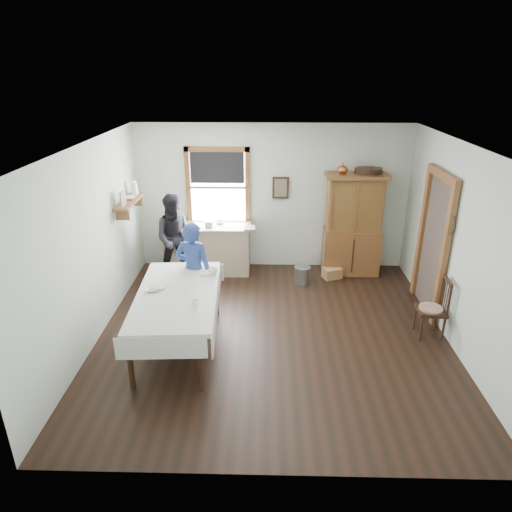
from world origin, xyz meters
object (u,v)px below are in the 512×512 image
china_hutch (353,225)px  pail (302,275)px  work_counter (208,248)px  wicker_basket (332,273)px  spindle_chair (431,308)px  dining_table (179,320)px  woman_blue (194,275)px  figure_dark (177,241)px

china_hutch → pail: bearing=-150.8°
work_counter → wicker_basket: (2.31, -0.24, -0.36)m
spindle_chair → wicker_basket: size_ratio=2.78×
dining_table → spindle_chair: (3.53, 0.37, 0.04)m
wicker_basket → pail: bearing=-158.8°
china_hutch → dining_table: china_hutch is taller
dining_table → pail: dining_table is taller
work_counter → china_hutch: (2.67, 0.03, 0.48)m
spindle_chair → china_hutch: bearing=112.7°
work_counter → pail: (1.75, -0.46, -0.31)m
work_counter → china_hutch: size_ratio=0.86×
work_counter → spindle_chair: 4.06m
spindle_chair → woman_blue: woman_blue is taller
wicker_basket → work_counter: bearing=174.1°
dining_table → woman_blue: woman_blue is taller
dining_table → pail: 2.77m
work_counter → figure_dark: 0.67m
work_counter → figure_dark: bearing=-144.2°
wicker_basket → figure_dark: bearing=-177.5°
spindle_chair → wicker_basket: bearing=123.9°
pail → work_counter: bearing=165.3°
china_hutch → work_counter: bearing=-178.1°
china_hutch → spindle_chair: bearing=-69.2°
china_hutch → wicker_basket: (-0.36, -0.27, -0.84)m
dining_table → wicker_basket: 3.33m
woman_blue → work_counter: bearing=-74.5°
china_hutch → wicker_basket: 0.96m
spindle_chair → pail: spindle_chair is taller
china_hutch → woman_blue: (-2.66, -1.73, -0.22)m
work_counter → china_hutch: bearing=0.6°
dining_table → figure_dark: figure_dark is taller
dining_table → spindle_chair: spindle_chair is taller
china_hutch → wicker_basket: china_hutch is taller
figure_dark → dining_table: bearing=-88.6°
china_hutch → spindle_chair: china_hutch is taller
dining_table → work_counter: bearing=88.0°
woman_blue → figure_dark: size_ratio=0.97×
work_counter → wicker_basket: bearing=-6.0°
wicker_basket → spindle_chair: bearing=-59.2°
work_counter → woman_blue: woman_blue is taller
woman_blue → figure_dark: bearing=-54.0°
spindle_chair → pail: (-1.70, 1.69, -0.30)m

